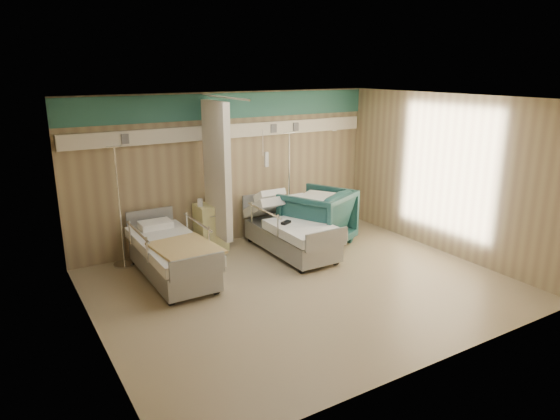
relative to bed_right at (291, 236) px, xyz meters
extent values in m
cube|color=tan|center=(-0.60, -1.30, -0.32)|extent=(6.00, 5.00, 0.00)
cube|color=tan|center=(-0.60, 1.20, 1.08)|extent=(6.00, 0.04, 2.80)
cube|color=tan|center=(-0.60, -3.80, 1.08)|extent=(6.00, 0.04, 2.80)
cube|color=tan|center=(-3.60, -1.30, 1.08)|extent=(0.04, 5.00, 2.80)
cube|color=tan|center=(2.40, -1.30, 1.08)|extent=(0.04, 5.00, 2.80)
cube|color=white|center=(-0.60, -1.30, 2.48)|extent=(6.00, 5.00, 0.04)
cube|color=#2E6D64|center=(-0.60, 1.18, 2.23)|extent=(6.00, 0.04, 0.45)
cube|color=silver|center=(-0.60, 1.15, 1.79)|extent=(5.88, 0.08, 0.25)
cylinder|color=silver|center=(-1.10, 0.30, 2.44)|extent=(0.03, 1.80, 0.03)
cube|color=silver|center=(-1.10, 0.65, 1.19)|extent=(0.12, 0.90, 2.35)
cube|color=#F6F099|center=(-1.15, 0.90, 0.11)|extent=(0.50, 0.48, 0.85)
imported|color=#1E4D4D|center=(0.65, 0.10, 0.21)|extent=(1.51, 1.53, 1.06)
cube|color=silver|center=(0.66, 0.10, 0.78)|extent=(0.92, 0.90, 0.08)
cylinder|color=silver|center=(0.50, 0.86, -0.30)|extent=(0.36, 0.36, 0.03)
cylinder|color=silver|center=(0.50, 0.86, 0.70)|extent=(0.03, 0.03, 2.03)
cylinder|color=silver|center=(0.50, 0.86, 1.71)|extent=(0.24, 0.03, 0.03)
cylinder|color=silver|center=(-2.72, 0.95, -0.30)|extent=(0.36, 0.36, 0.03)
cylinder|color=silver|center=(-2.72, 0.95, 0.69)|extent=(0.03, 0.03, 2.01)
cylinder|color=silver|center=(-2.72, 0.95, 1.69)|extent=(0.24, 0.03, 0.03)
cube|color=black|center=(-0.22, -0.18, 0.34)|extent=(0.21, 0.16, 0.04)
cube|color=tan|center=(-2.14, -0.46, 0.33)|extent=(0.93, 1.13, 0.04)
cube|color=black|center=(-1.02, 0.95, 0.60)|extent=(0.28, 0.21, 0.13)
cylinder|color=white|center=(-1.35, 0.88, 0.60)|extent=(0.12, 0.12, 0.14)
camera|label=1|loc=(-4.53, -7.12, 2.90)|focal=32.00mm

